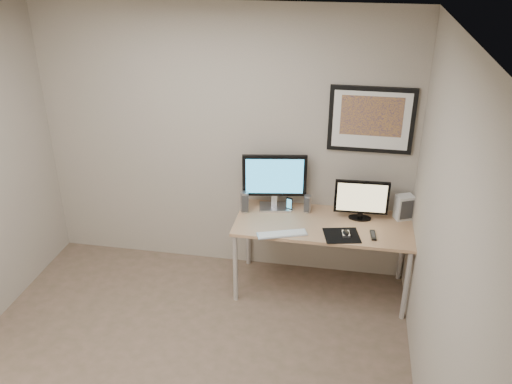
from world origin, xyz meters
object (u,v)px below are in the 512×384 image
(phone_dock, at_px, (289,204))
(fan_unit, at_px, (404,207))
(keyboard, at_px, (282,234))
(monitor_large, at_px, (274,180))
(desk, at_px, (323,229))
(monitor_tv, at_px, (361,199))
(speaker_left, at_px, (244,202))
(framed_art, at_px, (371,120))
(speaker_right, at_px, (307,204))

(phone_dock, distance_m, fan_unit, 1.05)
(keyboard, bearing_deg, monitor_large, 87.06)
(desk, relative_size, monitor_tv, 3.27)
(desk, relative_size, keyboard, 3.65)
(speaker_left, bearing_deg, monitor_large, 3.58)
(desk, bearing_deg, keyboard, -140.49)
(desk, relative_size, framed_art, 2.13)
(speaker_left, distance_m, keyboard, 0.56)
(framed_art, height_order, speaker_right, framed_art)
(framed_art, xyz_separation_m, fan_unit, (0.36, -0.12, -0.78))
(desk, relative_size, fan_unit, 6.87)
(monitor_large, height_order, speaker_right, monitor_large)
(speaker_left, bearing_deg, monitor_tv, -17.59)
(keyboard, bearing_deg, phone_dock, 69.58)
(monitor_tv, distance_m, speaker_right, 0.51)
(speaker_left, xyz_separation_m, phone_dock, (0.41, 0.09, -0.03))
(desk, distance_m, monitor_large, 0.64)
(desk, bearing_deg, speaker_left, 173.68)
(speaker_left, xyz_separation_m, fan_unit, (1.46, 0.13, 0.02))
(desk, distance_m, monitor_tv, 0.44)
(framed_art, relative_size, speaker_right, 4.38)
(monitor_large, relative_size, speaker_left, 2.97)
(monitor_large, relative_size, phone_dock, 4.38)
(speaker_right, bearing_deg, speaker_left, -164.95)
(phone_dock, bearing_deg, speaker_right, 22.97)
(speaker_left, distance_m, fan_unit, 1.47)
(speaker_right, bearing_deg, phone_dock, -172.44)
(framed_art, distance_m, speaker_right, 0.97)
(speaker_left, distance_m, speaker_right, 0.59)
(speaker_right, relative_size, phone_dock, 1.26)
(framed_art, xyz_separation_m, phone_dock, (-0.69, -0.15, -0.82))
(speaker_left, height_order, speaker_right, speaker_left)
(monitor_tv, bearing_deg, phone_dock, 173.80)
(speaker_left, height_order, keyboard, speaker_left)
(framed_art, height_order, monitor_tv, framed_art)
(fan_unit, bearing_deg, monitor_large, 156.68)
(monitor_tv, relative_size, fan_unit, 2.10)
(monitor_large, relative_size, fan_unit, 2.56)
(speaker_right, relative_size, fan_unit, 0.74)
(speaker_left, relative_size, phone_dock, 1.47)
(monitor_large, bearing_deg, speaker_left, -165.54)
(speaker_right, bearing_deg, framed_art, 21.28)
(monitor_large, relative_size, keyboard, 1.36)
(monitor_tv, height_order, keyboard, monitor_tv)
(keyboard, bearing_deg, speaker_right, 49.70)
(monitor_tv, bearing_deg, keyboard, -150.48)
(desk, height_order, fan_unit, fan_unit)
(monitor_large, bearing_deg, framed_art, -0.28)
(desk, distance_m, fan_unit, 0.77)
(monitor_tv, height_order, speaker_right, monitor_tv)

